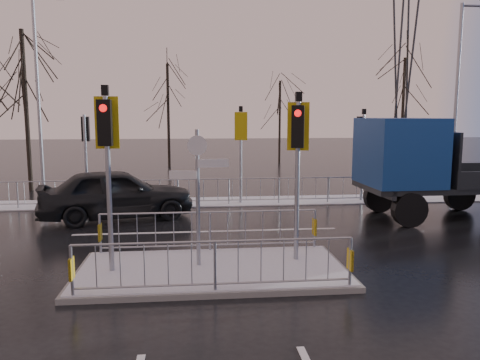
{
  "coord_description": "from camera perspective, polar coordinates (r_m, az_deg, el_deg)",
  "views": [
    {
      "loc": [
        -0.4,
        -10.12,
        3.54
      ],
      "look_at": [
        0.85,
        2.22,
        1.8
      ],
      "focal_mm": 35.0,
      "sensor_mm": 36.0,
      "label": 1
    }
  ],
  "objects": [
    {
      "name": "ground",
      "position": [
        10.73,
        -3.4,
        -11.3
      ],
      "size": [
        120.0,
        120.0,
        0.0
      ],
      "primitive_type": "plane",
      "color": "black",
      "rests_on": "ground"
    },
    {
      "name": "snow_verge",
      "position": [
        19.05,
        -4.5,
        -2.69
      ],
      "size": [
        30.0,
        2.0,
        0.04
      ],
      "primitive_type": "cube",
      "color": "white",
      "rests_on": "ground"
    },
    {
      "name": "lane_markings",
      "position": [
        10.41,
        -3.32,
        -11.88
      ],
      "size": [
        8.0,
        11.38,
        0.01
      ],
      "color": "silver",
      "rests_on": "ground"
    },
    {
      "name": "traffic_island",
      "position": [
        10.62,
        -3.48,
        -9.29
      ],
      "size": [
        6.0,
        3.04,
        4.15
      ],
      "color": "slate",
      "rests_on": "ground"
    },
    {
      "name": "far_kerb_fixtures",
      "position": [
        18.4,
        -3.58,
        0.09
      ],
      "size": [
        18.0,
        0.65,
        3.83
      ],
      "color": "#8F949C",
      "rests_on": "ground"
    },
    {
      "name": "car_far_lane",
      "position": [
        16.45,
        -14.77,
        -1.61
      ],
      "size": [
        5.48,
        3.27,
        1.75
      ],
      "primitive_type": "imported",
      "rotation": [
        0.0,
        0.0,
        1.82
      ],
      "color": "black",
      "rests_on": "ground"
    },
    {
      "name": "flatbed_truck",
      "position": [
        17.14,
        21.9,
        1.64
      ],
      "size": [
        7.42,
        2.79,
        3.42
      ],
      "color": "black",
      "rests_on": "ground"
    },
    {
      "name": "tree_near_b",
      "position": [
        23.92,
        -24.81,
        11.11
      ],
      "size": [
        4.0,
        4.0,
        7.55
      ],
      "color": "black",
      "rests_on": "ground"
    },
    {
      "name": "tree_far_a",
      "position": [
        32.19,
        -8.78,
        10.17
      ],
      "size": [
        3.75,
        3.75,
        7.08
      ],
      "color": "black",
      "rests_on": "ground"
    },
    {
      "name": "tree_far_b",
      "position": [
        34.72,
        4.89,
        9.01
      ],
      "size": [
        3.25,
        3.25,
        6.14
      ],
      "color": "black",
      "rests_on": "ground"
    },
    {
      "name": "tree_far_c",
      "position": [
        34.33,
        19.33,
        10.22
      ],
      "size": [
        4.0,
        4.0,
        7.55
      ],
      "color": "black",
      "rests_on": "ground"
    },
    {
      "name": "street_lamp_right",
      "position": [
        21.63,
        25.06,
        9.5
      ],
      "size": [
        1.25,
        0.18,
        8.0
      ],
      "color": "#8F949C",
      "rests_on": "ground"
    },
    {
      "name": "street_lamp_left",
      "position": [
        20.55,
        -23.23,
        10.0
      ],
      "size": [
        1.25,
        0.18,
        8.2
      ],
      "color": "#8F949C",
      "rests_on": "ground"
    },
    {
      "name": "pylon_wires",
      "position": [
        44.32,
        18.09,
        17.33
      ],
      "size": [
        70.0,
        2.38,
        19.97
      ],
      "color": "#2D3033",
      "rests_on": "ground"
    }
  ]
}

